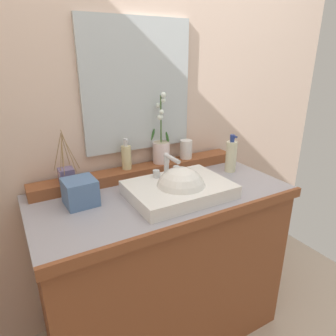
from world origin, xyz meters
The scene contains 12 objects.
floor centered at (0.00, 0.00, -0.05)m, with size 2.76×3.76×0.10m, color #C2B29E.
wall_back centered at (0.00, 0.40, 1.20)m, with size 2.76×0.20×2.40m, color beige.
vanity_cabinet centered at (0.00, 0.00, 0.42)m, with size 1.19×0.59×0.84m.
back_ledge centered at (0.00, 0.23, 0.87)m, with size 1.11×0.11×0.05m, color brown.
sink_basin centered at (0.05, -0.08, 0.87)m, with size 0.45×0.33×0.26m.
potted_plant centered at (0.12, 0.24, 0.98)m, with size 0.10×0.11×0.37m.
soap_dispenser centered at (-0.08, 0.23, 0.96)m, with size 0.05×0.05×0.16m.
tumbler_cup centered at (0.28, 0.23, 0.95)m, with size 0.07×0.07×0.10m, color silver.
reed_diffuser centered at (-0.38, 0.21, 0.93)m, with size 0.11×0.09×0.24m.
lotion_bottle centered at (0.45, 0.05, 0.93)m, with size 0.06×0.06×0.21m.
tissue_box centered at (-0.36, 0.07, 0.90)m, with size 0.13×0.13×0.11m, color #5071A1.
mirror centered at (0.02, 0.29, 1.29)m, with size 0.57×0.02×0.64m, color silver.
Camera 1 is at (-0.60, -1.12, 1.44)m, focal length 32.07 mm.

